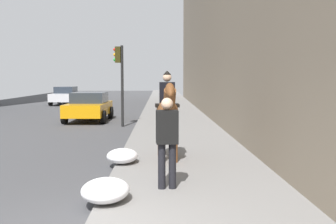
% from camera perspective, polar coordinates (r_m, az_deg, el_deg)
% --- Properties ---
extents(mounted_horse_near, '(2.15, 0.63, 2.24)m').
position_cam_1_polar(mounted_horse_near, '(10.01, -0.08, 0.13)').
color(mounted_horse_near, brown).
rests_on(mounted_horse_near, sidewalk_slab).
extents(pedestrian_greeting, '(0.29, 0.42, 1.70)m').
position_cam_1_polar(pedestrian_greeting, '(7.40, -0.13, -3.56)').
color(pedestrian_greeting, black).
rests_on(pedestrian_greeting, sidewalk_slab).
extents(car_near_lane, '(3.91, 2.12, 1.44)m').
position_cam_1_polar(car_near_lane, '(20.40, -11.21, 0.82)').
color(car_near_lane, orange).
rests_on(car_near_lane, ground).
extents(car_mid_lane, '(4.39, 1.95, 1.44)m').
position_cam_1_polar(car_mid_lane, '(33.29, -14.42, 2.33)').
color(car_mid_lane, silver).
rests_on(car_mid_lane, ground).
extents(traffic_light_near_curb, '(0.20, 0.44, 3.58)m').
position_cam_1_polar(traffic_light_near_curb, '(17.76, -6.86, 5.65)').
color(traffic_light_near_curb, black).
rests_on(traffic_light_near_curb, ground).
extents(snow_pile_near, '(1.05, 0.81, 0.36)m').
position_cam_1_polar(snow_pile_near, '(6.92, -8.92, -10.95)').
color(snow_pile_near, white).
rests_on(snow_pile_near, sidewalk_slab).
extents(snow_pile_far, '(0.98, 0.75, 0.34)m').
position_cam_1_polar(snow_pile_far, '(9.83, -6.55, -6.23)').
color(snow_pile_far, white).
rests_on(snow_pile_far, sidewalk_slab).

